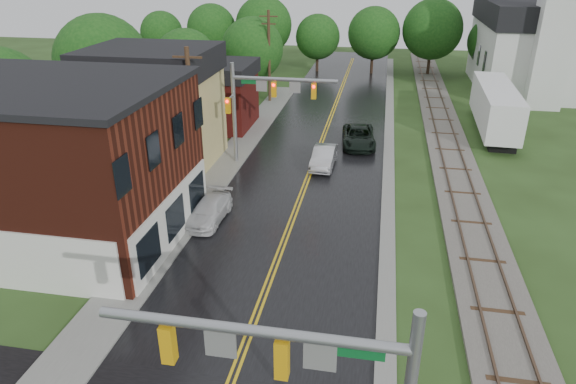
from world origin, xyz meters
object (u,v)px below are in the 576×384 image
(tree_left_c, at_px, (187,63))
(pickup_white, at_px, (209,211))
(tree_left_e, at_px, (254,50))
(suv_dark, at_px, (359,137))
(brick_building, at_px, (40,162))
(sedan_silver, at_px, (324,157))
(utility_pole_c, at_px, (269,55))
(traffic_signal_near, at_px, (314,381))
(tree_left_b, at_px, (104,64))
(church, at_px, (533,37))
(tree_left_a, at_px, (0,102))
(traffic_signal_far, at_px, (263,96))
(semi_trailer, at_px, (495,106))
(utility_pole_b, at_px, (192,118))

(tree_left_c, distance_m, pickup_white, 24.16)
(tree_left_e, height_order, suv_dark, tree_left_e)
(brick_building, bearing_deg, sedan_silver, 42.74)
(utility_pole_c, bearing_deg, tree_left_e, 137.16)
(traffic_signal_near, height_order, tree_left_c, tree_left_c)
(tree_left_e, bearing_deg, traffic_signal_near, -74.32)
(tree_left_c, height_order, suv_dark, tree_left_c)
(tree_left_b, xyz_separation_m, sedan_silver, (18.65, -4.62, -5.01))
(church, relative_size, tree_left_b, 2.06)
(tree_left_a, distance_m, suv_dark, 25.39)
(traffic_signal_far, relative_size, semi_trailer, 0.59)
(traffic_signal_far, height_order, utility_pole_c, utility_pole_c)
(church, height_order, utility_pole_c, church)
(traffic_signal_far, distance_m, suv_dark, 9.26)
(brick_building, relative_size, suv_dark, 2.65)
(utility_pole_c, distance_m, semi_trailer, 21.86)
(church, relative_size, utility_pole_c, 2.22)
(tree_left_c, distance_m, sedan_silver, 19.71)
(traffic_signal_near, xyz_separation_m, suv_dark, (-0.49, 30.12, -4.22))
(traffic_signal_near, xyz_separation_m, tree_left_b, (-21.32, 29.90, 0.75))
(tree_left_b, relative_size, suv_dark, 1.80)
(tree_left_c, distance_m, tree_left_e, 7.82)
(brick_building, relative_size, pickup_white, 3.34)
(church, bearing_deg, traffic_signal_near, -107.72)
(brick_building, relative_size, tree_left_c, 1.87)
(church, bearing_deg, tree_left_e, -164.80)
(tree_left_c, xyz_separation_m, sedan_silver, (14.65, -12.62, -3.81))
(tree_left_c, bearing_deg, sedan_silver, -40.75)
(brick_building, height_order, tree_left_b, tree_left_b)
(tree_left_b, distance_m, sedan_silver, 19.85)
(tree_left_a, distance_m, tree_left_e, 26.40)
(semi_trailer, bearing_deg, tree_left_a, -155.10)
(tree_left_a, bearing_deg, tree_left_e, 65.38)
(suv_dark, bearing_deg, tree_left_e, 125.37)
(church, distance_m, traffic_signal_near, 54.32)
(utility_pole_c, height_order, tree_left_a, utility_pole_c)
(pickup_white, bearing_deg, suv_dark, 64.09)
(sedan_silver, xyz_separation_m, semi_trailer, (13.16, 10.32, 1.60))
(tree_left_b, relative_size, semi_trailer, 0.78)
(sedan_silver, relative_size, pickup_white, 1.00)
(traffic_signal_near, xyz_separation_m, tree_left_c, (-17.32, 37.90, -0.46))
(semi_trailer, bearing_deg, tree_left_b, -169.85)
(brick_building, height_order, tree_left_c, brick_building)
(church, relative_size, tree_left_a, 2.31)
(sedan_silver, bearing_deg, utility_pole_b, -143.48)
(tree_left_c, bearing_deg, traffic_signal_far, -51.18)
(brick_building, distance_m, semi_trailer, 34.83)
(utility_pole_c, relative_size, pickup_white, 2.10)
(tree_left_c, height_order, semi_trailer, tree_left_c)
(tree_left_e, bearing_deg, traffic_signal_far, -74.11)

